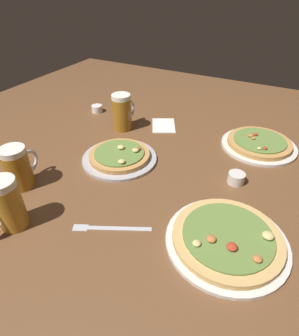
{
  "coord_description": "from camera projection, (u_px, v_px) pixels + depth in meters",
  "views": [
    {
      "loc": [
        0.39,
        -0.75,
        0.63
      ],
      "look_at": [
        0.0,
        0.0,
        0.02
      ],
      "focal_mm": 30.02,
      "sensor_mm": 36.0,
      "label": 1
    }
  ],
  "objects": [
    {
      "name": "beer_mug_amber",
      "position": [
        18.0,
        167.0,
        0.95
      ],
      "size": [
        0.09,
        0.14,
        0.15
      ],
      "color": "#9E6619",
      "rests_on": "ground_plane"
    },
    {
      "name": "ramekin_butter",
      "position": [
        97.0,
        109.0,
        1.48
      ],
      "size": [
        0.06,
        0.06,
        0.04
      ],
      "primitive_type": "cylinder",
      "color": "white",
      "rests_on": "ground_plane"
    },
    {
      "name": "napkin_folded",
      "position": [
        164.0,
        125.0,
        1.36
      ],
      "size": [
        0.16,
        0.18,
        0.01
      ],
      "primitive_type": "cube",
      "rotation": [
        0.0,
        0.0,
        0.48
      ],
      "color": "white",
      "rests_on": "ground_plane"
    },
    {
      "name": "ramekin_sauce",
      "position": [
        236.0,
        178.0,
        0.99
      ],
      "size": [
        0.06,
        0.06,
        0.04
      ],
      "primitive_type": "cylinder",
      "color": "silver",
      "rests_on": "ground_plane"
    },
    {
      "name": "pizza_plate_far",
      "position": [
        259.0,
        144.0,
        1.19
      ],
      "size": [
        0.31,
        0.31,
        0.05
      ],
      "color": "silver",
      "rests_on": "ground_plane"
    },
    {
      "name": "pizza_plate_side",
      "position": [
        120.0,
        156.0,
        1.11
      ],
      "size": [
        0.29,
        0.29,
        0.05
      ],
      "color": "#B2B2B7",
      "rests_on": "ground_plane"
    },
    {
      "name": "pizza_plate_near",
      "position": [
        227.0,
        239.0,
        0.77
      ],
      "size": [
        0.34,
        0.34,
        0.05
      ],
      "color": "silver",
      "rests_on": "ground_plane"
    },
    {
      "name": "beer_mug_pale",
      "position": [
        7.0,
        205.0,
        0.79
      ],
      "size": [
        0.08,
        0.14,
        0.17
      ],
      "color": "#B27A23",
      "rests_on": "ground_plane"
    },
    {
      "name": "fork_spare",
      "position": [
        110.0,
        228.0,
        0.82
      ],
      "size": [
        0.22,
        0.12,
        0.01
      ],
      "color": "silver",
      "rests_on": "ground_plane"
    },
    {
      "name": "ground_plane",
      "position": [
        150.0,
        176.0,
        1.06
      ],
      "size": [
        2.4,
        2.4,
        0.03
      ],
      "primitive_type": "cube",
      "color": "brown"
    },
    {
      "name": "beer_mug_dark",
      "position": [
        122.0,
        112.0,
        1.29
      ],
      "size": [
        0.09,
        0.15,
        0.17
      ],
      "color": "#9E6619",
      "rests_on": "ground_plane"
    }
  ]
}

